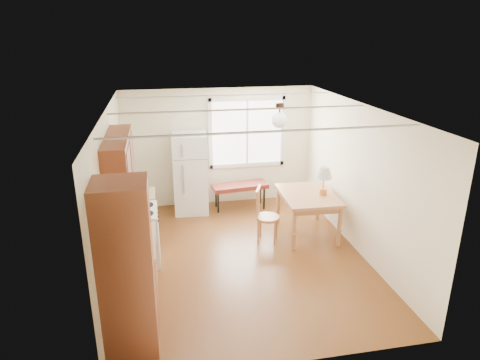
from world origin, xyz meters
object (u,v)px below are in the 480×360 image
object	(u,v)px
refrigerator	(191,173)
dining_table	(308,199)
chair	(263,211)
bench	(240,187)

from	to	relation	value
refrigerator	dining_table	size ratio (longest dim) A/B	1.27
refrigerator	chair	world-z (taller)	refrigerator
refrigerator	dining_table	xyz separation A→B (m)	(2.01, -1.49, -0.14)
bench	dining_table	distance (m)	1.76
refrigerator	chair	distance (m)	1.96
bench	chair	distance (m)	1.53
dining_table	chair	world-z (taller)	chair
refrigerator	dining_table	bearing A→B (deg)	-32.53
chair	bench	bearing A→B (deg)	115.98
bench	dining_table	xyz separation A→B (m)	(0.99, -1.44, 0.21)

